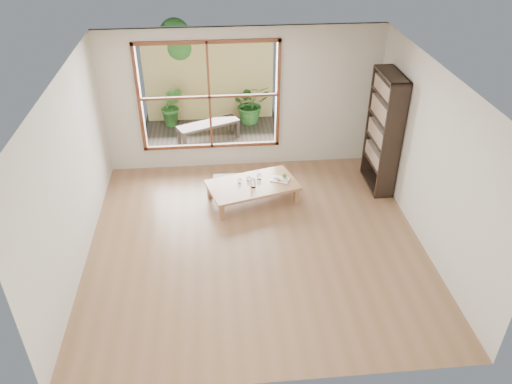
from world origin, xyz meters
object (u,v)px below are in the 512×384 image
(low_table, at_px, (253,186))
(food_tray, at_px, (281,179))
(bookshelf, at_px, (384,132))
(garden_bench, at_px, (208,126))

(low_table, distance_m, food_tray, 0.51)
(bookshelf, bearing_deg, garden_bench, 146.59)
(food_tray, bearing_deg, bookshelf, 29.32)
(food_tray, bearing_deg, low_table, -146.83)
(low_table, height_order, garden_bench, garden_bench)
(bookshelf, xyz_separation_m, garden_bench, (-2.97, 1.96, -0.66))
(low_table, bearing_deg, bookshelf, -8.23)
(bookshelf, xyz_separation_m, food_tray, (-1.77, -0.21, -0.69))
(low_table, xyz_separation_m, food_tray, (0.49, 0.09, 0.06))
(bookshelf, relative_size, garden_bench, 1.56)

